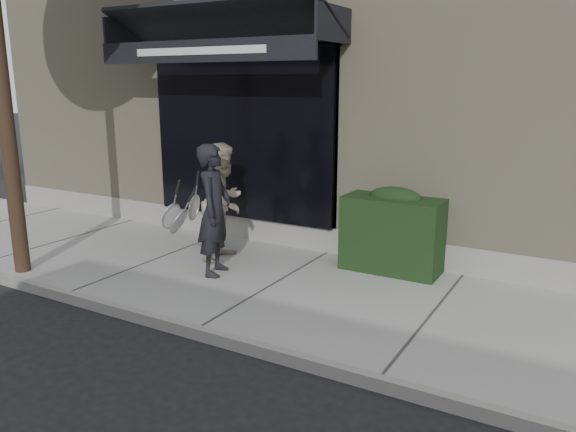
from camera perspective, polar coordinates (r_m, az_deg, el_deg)
The scene contains 7 objects.
ground at distance 7.22m, azimuth -1.30°, elevation -7.69°, with size 80.00×80.00×0.00m, color black.
sidewalk at distance 7.19m, azimuth -1.30°, elevation -7.24°, with size 20.00×3.00×0.12m, color #A09F9B.
curb at distance 6.03m, azimuth -9.14°, elevation -11.60°, with size 20.00×0.10×0.14m, color gray.
building_facade at distance 11.26m, azimuth 12.18°, elevation 13.89°, with size 14.30×8.04×5.64m.
hedge at distance 7.65m, azimuth 10.67°, elevation -1.50°, with size 1.30×0.70×1.14m.
pedestrian_front at distance 7.34m, azimuth -7.53°, elevation 0.58°, with size 0.80×0.89×1.72m.
pedestrian_back at distance 8.00m, azimuth -6.54°, elevation 1.47°, with size 0.70×0.96×1.66m.
Camera 1 is at (3.50, -5.74, 2.61)m, focal length 35.00 mm.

